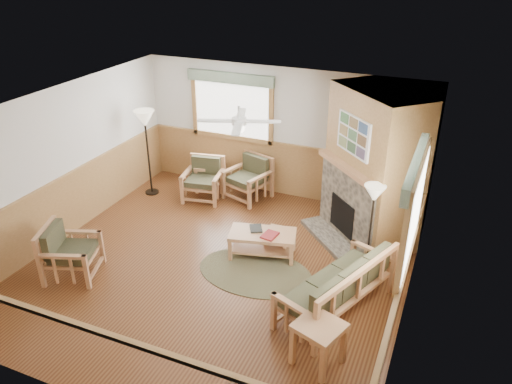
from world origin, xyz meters
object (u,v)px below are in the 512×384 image
at_px(armchair_back_right, 248,179).
at_px(end_table_chairs, 208,177).
at_px(armchair_back_left, 203,180).
at_px(sofa, 337,285).
at_px(footstool, 278,240).
at_px(coffee_table, 262,244).
at_px(floor_lamp_right, 371,227).
at_px(end_table_sofa, 318,344).
at_px(floor_lamp_left, 148,153).
at_px(armchair_left, 71,251).

relative_size(armchair_back_right, end_table_chairs, 1.50).
relative_size(armchair_back_left, end_table_chairs, 1.44).
relative_size(sofa, end_table_chairs, 3.27).
bearing_deg(footstool, coffee_table, -124.04).
distance_m(sofa, floor_lamp_right, 1.36).
height_order(end_table_chairs, footstool, end_table_chairs).
bearing_deg(end_table_sofa, floor_lamp_left, 144.87).
bearing_deg(floor_lamp_right, sofa, -98.44).
bearing_deg(armchair_back_left, footstool, -40.03).
bearing_deg(footstool, armchair_left, -144.53).
relative_size(sofa, armchair_back_left, 2.26).
distance_m(armchair_back_right, floor_lamp_left, 2.14).
relative_size(end_table_chairs, footstool, 1.40).
relative_size(armchair_back_right, end_table_sofa, 1.42).
bearing_deg(coffee_table, armchair_left, -160.98).
height_order(sofa, armchair_left, sofa).
bearing_deg(armchair_left, footstool, -74.92).
height_order(armchair_back_left, coffee_table, armchair_back_left).
distance_m(coffee_table, end_table_sofa, 2.55).
relative_size(armchair_left, end_table_chairs, 1.48).
distance_m(coffee_table, floor_lamp_left, 3.43).
relative_size(armchair_back_left, armchair_back_right, 0.96).
distance_m(armchair_left, floor_lamp_right, 4.80).
relative_size(coffee_table, floor_lamp_left, 0.61).
bearing_deg(armchair_left, end_table_sofa, -114.52).
bearing_deg(footstool, armchair_back_right, 128.70).
bearing_deg(floor_lamp_left, armchair_back_right, 16.80).
bearing_deg(floor_lamp_right, end_table_chairs, 158.00).
relative_size(sofa, armchair_left, 2.20).
distance_m(sofa, end_table_chairs, 4.58).
height_order(coffee_table, floor_lamp_left, floor_lamp_left).
distance_m(sofa, armchair_back_left, 4.23).
xyz_separation_m(armchair_left, end_table_sofa, (4.17, -0.30, -0.13)).
bearing_deg(floor_lamp_right, armchair_left, -153.96).
bearing_deg(armchair_back_left, end_table_sofa, -54.92).
distance_m(floor_lamp_left, floor_lamp_right, 4.90).
relative_size(floor_lamp_left, floor_lamp_right, 1.24).
relative_size(armchair_left, floor_lamp_right, 0.59).
height_order(coffee_table, end_table_chairs, end_table_chairs).
height_order(sofa, end_table_sofa, sofa).
xyz_separation_m(end_table_sofa, floor_lamp_left, (-4.68, 3.30, 0.61)).
distance_m(sofa, armchair_back_right, 3.84).
height_order(sofa, armchair_back_left, sofa).
xyz_separation_m(footstool, floor_lamp_left, (-3.29, 1.02, 0.74)).
height_order(coffee_table, end_table_sofa, end_table_sofa).
bearing_deg(floor_lamp_left, floor_lamp_right, -10.49).
xyz_separation_m(sofa, armchair_left, (-4.11, -0.79, -0.01)).
bearing_deg(end_table_chairs, armchair_back_right, -2.08).
height_order(coffee_table, floor_lamp_right, floor_lamp_right).
xyz_separation_m(armchair_left, footstool, (2.78, 1.98, -0.25)).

